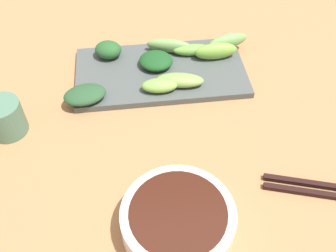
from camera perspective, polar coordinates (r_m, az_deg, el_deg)
tabletop at (r=0.64m, az=0.22°, el=-0.81°), size 2.10×2.10×0.02m
sauce_bowl at (r=0.51m, az=1.46°, el=-13.49°), size 0.15×0.15×0.04m
serving_plate at (r=0.72m, az=-1.01°, el=7.86°), size 0.16×0.31×0.01m
broccoli_leafy_0 at (r=0.75m, az=-8.73°, el=10.96°), size 0.05×0.06×0.03m
broccoli_stalk_1 at (r=0.74m, az=7.01°, el=10.81°), size 0.03×0.08×0.03m
broccoli_stalk_2 at (r=0.67m, az=-1.25°, el=5.94°), size 0.03×0.06×0.02m
broccoli_stalk_3 at (r=0.75m, az=0.19°, el=11.65°), size 0.04×0.09×0.03m
broccoli_leafy_4 at (r=0.72m, az=-1.78°, el=9.52°), size 0.07×0.07×0.02m
broccoli_stalk_5 at (r=0.75m, az=3.59°, el=11.06°), size 0.03×0.07×0.02m
broccoli_stalk_6 at (r=0.77m, az=8.72°, el=12.14°), size 0.04×0.08×0.03m
broccoli_leafy_7 at (r=0.67m, az=-12.06°, el=4.50°), size 0.06×0.08×0.02m
broccoli_stalk_8 at (r=0.68m, az=1.77°, el=6.71°), size 0.05×0.09×0.02m
tea_cup at (r=0.66m, az=-22.77°, el=1.10°), size 0.06×0.06×0.06m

